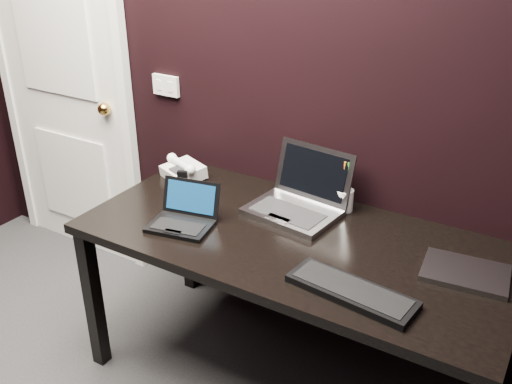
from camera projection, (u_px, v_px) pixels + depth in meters
The scene contains 11 objects.
wall_back at pixel (278, 64), 2.44m from camera, with size 4.00×4.00×0.00m, color black.
door at pixel (62, 81), 3.16m from camera, with size 0.99×0.10×2.14m.
wall_switch at pixel (166, 85), 2.80m from camera, with size 0.15×0.02×0.10m.
desk at pixel (293, 253), 2.28m from camera, with size 1.70×0.80×0.74m.
netbook at pixel (183, 218), 2.31m from camera, with size 0.29×0.27×0.16m.
silver_laptop at pixel (298, 201), 2.41m from camera, with size 0.40×0.37×0.25m.
ext_keyboard at pixel (352, 291), 1.90m from camera, with size 0.45×0.20×0.03m.
closed_laptop at pixel (465, 273), 2.00m from camera, with size 0.31×0.24×0.02m.
desk_phone at pixel (183, 170), 2.72m from camera, with size 0.23×0.22×0.11m.
mobile_phone at pixel (182, 183), 2.60m from camera, with size 0.06×0.06×0.09m.
pen_cup at pixel (344, 199), 2.42m from camera, with size 0.08×0.08×0.22m.
Camera 1 is at (1.17, -0.33, 1.89)m, focal length 40.00 mm.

